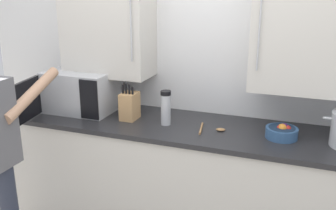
# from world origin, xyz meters

# --- Properties ---
(back_wall_tiled) EXTENTS (3.91, 0.44, 2.80)m
(back_wall_tiled) POSITION_xyz_m (-0.00, 1.05, 1.45)
(back_wall_tiled) COLOR white
(back_wall_tiled) RESTS_ON ground_plane
(counter_unit) EXTENTS (2.93, 0.67, 0.95)m
(counter_unit) POSITION_xyz_m (0.00, 0.72, 0.47)
(counter_unit) COLOR beige
(counter_unit) RESTS_ON ground_plane
(microwave_oven) EXTENTS (0.53, 0.78, 0.32)m
(microwave_oven) POSITION_xyz_m (-0.94, 0.75, 1.11)
(microwave_oven) COLOR #B7BABF
(microwave_oven) RESTS_ON counter_unit
(wooden_spoon) EXTENTS (0.19, 0.21, 0.02)m
(wooden_spoon) POSITION_xyz_m (0.17, 0.68, 0.95)
(wooden_spoon) COLOR #A37547
(wooden_spoon) RESTS_ON counter_unit
(fruit_bowl) EXTENTS (0.21, 0.21, 0.10)m
(fruit_bowl) POSITION_xyz_m (0.63, 0.70, 0.99)
(fruit_bowl) COLOR #335684
(fruit_bowl) RESTS_ON counter_unit
(knife_block) EXTENTS (0.11, 0.15, 0.28)m
(knife_block) POSITION_xyz_m (-0.46, 0.69, 1.05)
(knife_block) COLOR tan
(knife_block) RESTS_ON counter_unit
(thermos_flask) EXTENTS (0.07, 0.07, 0.25)m
(thermos_flask) POSITION_xyz_m (-0.17, 0.68, 1.07)
(thermos_flask) COLOR #B7BABF
(thermos_flask) RESTS_ON counter_unit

